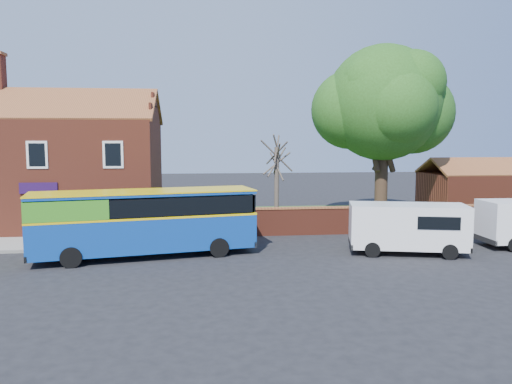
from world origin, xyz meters
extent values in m
plane|color=black|center=(0.00, 0.00, 0.00)|extent=(120.00, 120.00, 0.00)
cube|color=gray|center=(-7.00, 5.75, 0.06)|extent=(18.00, 3.50, 0.12)
cube|color=slate|center=(-7.00, 4.00, 0.07)|extent=(18.00, 0.15, 0.14)
cube|color=#426B28|center=(13.00, 13.00, 0.02)|extent=(26.00, 12.00, 0.04)
cube|color=maroon|center=(-7.00, 11.50, 3.25)|extent=(12.00, 8.00, 6.50)
cube|color=brown|center=(-7.00, 9.50, 7.50)|extent=(12.30, 4.08, 2.16)
cube|color=brown|center=(-7.00, 13.50, 7.50)|extent=(12.30, 4.08, 2.16)
cube|color=black|center=(-7.00, 7.47, 4.60)|extent=(1.10, 0.06, 1.50)
cube|color=#4C0F19|center=(-7.00, 7.45, 1.10)|extent=(0.95, 0.04, 2.10)
cube|color=silver|center=(-7.00, 7.47, 1.15)|extent=(1.20, 0.06, 2.30)
cube|color=#220C38|center=(-7.00, 7.44, 2.80)|extent=(2.00, 0.06, 0.60)
cube|color=maroon|center=(13.00, 7.00, 0.75)|extent=(22.00, 0.30, 1.50)
cube|color=brown|center=(13.00, 7.00, 1.55)|extent=(22.00, 0.38, 0.10)
cube|color=maroon|center=(22.00, 13.00, 1.50)|extent=(8.00, 5.00, 3.00)
cube|color=brown|center=(22.00, 11.75, 3.55)|extent=(8.20, 2.56, 1.24)
cube|color=brown|center=(22.00, 14.25, 3.55)|extent=(8.20, 2.56, 1.24)
cube|color=#0E3F9B|center=(-0.82, 2.62, 1.15)|extent=(10.36, 4.43, 1.60)
cube|color=yellow|center=(-0.82, 2.62, 1.95)|extent=(10.38, 4.45, 0.10)
cube|color=black|center=(-0.82, 2.62, 2.43)|extent=(9.97, 4.37, 0.80)
cube|color=#3E9720|center=(-4.08, 1.98, 2.43)|extent=(3.85, 3.17, 0.85)
cube|color=#0E3F9B|center=(-0.82, 2.62, 2.97)|extent=(10.36, 4.43, 0.14)
cube|color=yellow|center=(-0.82, 2.62, 3.05)|extent=(10.40, 4.47, 0.06)
cylinder|color=black|center=(-3.75, 0.84, 0.45)|extent=(0.94, 0.45, 0.91)
cylinder|color=black|center=(-4.21, 3.15, 0.45)|extent=(0.94, 0.45, 0.91)
cylinder|color=black|center=(2.56, 2.09, 0.45)|extent=(0.94, 0.45, 0.91)
cylinder|color=black|center=(2.11, 4.40, 0.45)|extent=(0.94, 0.45, 0.91)
cube|color=white|center=(11.52, 1.83, 1.34)|extent=(5.73, 3.35, 2.04)
cube|color=black|center=(13.87, 1.27, 1.67)|extent=(0.51, 1.80, 0.81)
cube|color=black|center=(14.10, 1.21, 0.43)|extent=(0.60, 2.11, 0.26)
cylinder|color=black|center=(9.61, 1.25, 0.35)|extent=(0.74, 0.38, 0.71)
cylinder|color=black|center=(10.09, 3.22, 0.35)|extent=(0.74, 0.38, 0.71)
cylinder|color=black|center=(12.95, 0.44, 0.35)|extent=(0.74, 0.38, 0.71)
cylinder|color=black|center=(13.43, 2.42, 0.35)|extent=(0.74, 0.38, 0.71)
cylinder|color=black|center=(16.86, 3.60, 0.35)|extent=(0.71, 0.24, 0.71)
cylinder|color=black|center=(13.62, 11.04, 2.39)|extent=(0.83, 0.83, 4.78)
sphere|color=#2F7424|center=(13.62, 11.04, 7.79)|extent=(7.48, 7.48, 7.48)
sphere|color=#2F7424|center=(15.80, 11.46, 7.17)|extent=(5.40, 5.40, 5.40)
sphere|color=#2F7424|center=(11.64, 11.67, 7.37)|extent=(5.19, 5.19, 5.19)
cylinder|color=#4C4238|center=(6.34, 9.10, 2.48)|extent=(0.28, 0.28, 4.97)
cylinder|color=#4C4238|center=(6.34, 9.10, 4.26)|extent=(0.29, 2.42, 1.95)
cylinder|color=#4C4238|center=(6.34, 9.10, 4.08)|extent=(1.27, 1.79, 1.79)
cylinder|color=#4C4238|center=(6.34, 9.10, 4.44)|extent=(2.03, 0.93, 1.98)
camera|label=1|loc=(1.74, -20.61, 5.42)|focal=35.00mm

